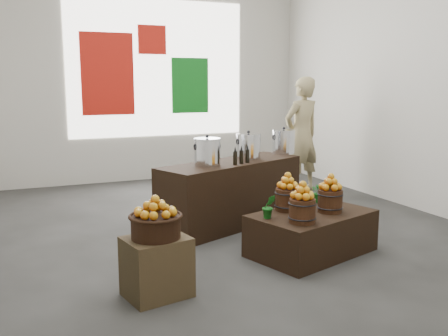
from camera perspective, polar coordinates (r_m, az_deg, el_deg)
name	(u,v)px	position (r m, az deg, el deg)	size (l,w,h in m)	color
ground	(216,231)	(6.03, -0.89, -7.27)	(7.00, 7.00, 0.00)	#383835
back_wall	(141,69)	(9.10, -9.44, 11.15)	(6.00, 0.04, 4.00)	beige
back_opening	(158,69)	(9.16, -7.55, 11.19)	(3.20, 0.02, 2.40)	white
deco_red_left	(107,74)	(8.95, -13.17, 10.41)	(0.90, 0.04, 1.40)	#B5170D
deco_green_right	(190,86)	(9.33, -3.90, 9.39)	(0.70, 0.04, 1.00)	#10681A
deco_red_upper	(152,40)	(9.15, -8.23, 14.31)	(0.50, 0.04, 0.50)	#B5170D
crate	(157,267)	(4.27, -7.70, -11.14)	(0.51, 0.42, 0.51)	brown
wicker_basket	(156,227)	(4.16, -7.81, -6.68)	(0.41, 0.41, 0.18)	black
apples_in_basket	(155,206)	(4.11, -7.86, -4.32)	(0.32, 0.32, 0.17)	#AA1005
display_table	(311,233)	(5.32, 9.96, -7.32)	(1.26, 0.78, 0.44)	black
apple_bucket_front_left	(302,211)	(4.86, 8.93, -4.85)	(0.25, 0.25, 0.23)	#3D1D10
apples_in_bucket_front_left	(303,190)	(4.81, 8.99, -2.53)	(0.19, 0.19, 0.17)	#AA1005
apple_bucket_front_right	(330,201)	(5.30, 12.03, -3.70)	(0.25, 0.25, 0.23)	#3D1D10
apples_in_bucket_front_right	(331,182)	(5.26, 12.11, -1.57)	(0.19, 0.19, 0.17)	#AA1005
apple_bucket_rear	(287,199)	(5.29, 7.25, -3.59)	(0.25, 0.25, 0.23)	#3D1D10
apples_in_bucket_rear	(288,181)	(5.25, 7.30, -1.45)	(0.19, 0.19, 0.17)	#AA1005
herb_garnish_right	(321,192)	(5.67, 10.99, -2.67)	(0.23, 0.20, 0.25)	#135C18
herb_garnish_left	(269,206)	(4.97, 5.15, -4.40)	(0.13, 0.11, 0.24)	#135C18
counter	(231,193)	(6.21, 0.81, -2.93)	(1.96, 0.62, 0.80)	black
stock_pot_left	(207,153)	(5.83, -1.93, 1.76)	(0.30, 0.30, 0.30)	silver
stock_pot_center	(248,147)	(6.34, 2.80, 2.41)	(0.30, 0.30, 0.30)	silver
stock_pot_right	(283,142)	(6.88, 6.81, 2.94)	(0.30, 0.30, 0.30)	silver
oil_cruets	(243,154)	(5.98, 2.17, 1.58)	(0.21, 0.05, 0.22)	black
shopper	(302,135)	(8.14, 8.85, 3.75)	(0.67, 0.44, 1.85)	#97885C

